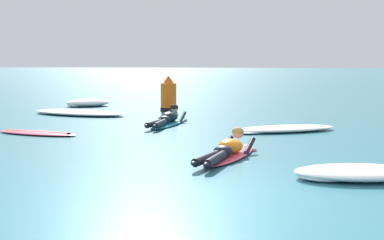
{
  "coord_description": "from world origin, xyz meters",
  "views": [
    {
      "loc": [
        0.29,
        -6.3,
        1.8
      ],
      "look_at": [
        -0.73,
        5.37,
        0.34
      ],
      "focal_mm": 48.69,
      "sensor_mm": 36.0,
      "label": 1
    }
  ],
  "objects_px": {
    "drifting_surfboard": "(38,133)",
    "channel_marker_buoy": "(169,97)",
    "surfer_far": "(168,120)",
    "surfer_near": "(228,151)"
  },
  "relations": [
    {
      "from": "surfer_far",
      "to": "channel_marker_buoy",
      "type": "bearing_deg",
      "value": 97.24
    },
    {
      "from": "surfer_far",
      "to": "drifting_surfboard",
      "type": "height_order",
      "value": "surfer_far"
    },
    {
      "from": "drifting_surfboard",
      "to": "channel_marker_buoy",
      "type": "xyz_separation_m",
      "value": [
        2.33,
        5.25,
        0.43
      ]
    },
    {
      "from": "drifting_surfboard",
      "to": "channel_marker_buoy",
      "type": "distance_m",
      "value": 5.76
    },
    {
      "from": "surfer_near",
      "to": "channel_marker_buoy",
      "type": "height_order",
      "value": "channel_marker_buoy"
    },
    {
      "from": "channel_marker_buoy",
      "to": "surfer_far",
      "type": "bearing_deg",
      "value": -82.76
    },
    {
      "from": "surfer_near",
      "to": "drifting_surfboard",
      "type": "distance_m",
      "value": 5.02
    },
    {
      "from": "surfer_near",
      "to": "drifting_surfboard",
      "type": "relative_size",
      "value": 1.16
    },
    {
      "from": "channel_marker_buoy",
      "to": "surfer_near",
      "type": "bearing_deg",
      "value": -74.94
    },
    {
      "from": "surfer_near",
      "to": "channel_marker_buoy",
      "type": "xyz_separation_m",
      "value": [
        -2.07,
        7.68,
        0.33
      ]
    }
  ]
}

